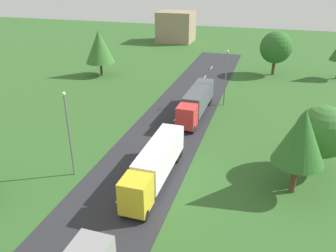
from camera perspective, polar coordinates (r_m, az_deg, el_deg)
name	(u,v)px	position (r m, az deg, el deg)	size (l,w,h in m)	color
road	(85,247)	(28.65, -13.84, -19.25)	(10.00, 140.00, 0.06)	#2B2B30
truck_second	(155,164)	(33.76, -2.14, -6.37)	(2.51, 12.78, 3.61)	yellow
truck_third	(196,101)	(49.69, 4.82, 4.18)	(2.66, 13.48, 3.71)	red
lamppost_second	(69,131)	(35.03, -16.38, -0.81)	(0.36, 0.36, 9.17)	slate
lamppost_third	(226,75)	(53.30, 9.71, 8.39)	(0.36, 0.36, 8.77)	slate
tree_birch	(99,47)	(70.06, -11.50, 12.95)	(5.76, 5.76, 8.97)	#513823
tree_maple	(301,137)	(32.75, 21.54, -1.70)	(4.80, 4.80, 8.65)	#513823
tree_pine	(276,47)	(72.50, 17.74, 12.50)	(6.34, 6.34, 8.75)	#513823
tree_elm	(323,132)	(38.09, 24.66, -0.92)	(5.54, 5.54, 7.32)	#513823
distant_building	(176,27)	(104.47, 1.35, 16.39)	(10.14, 9.03, 8.62)	#9E846B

